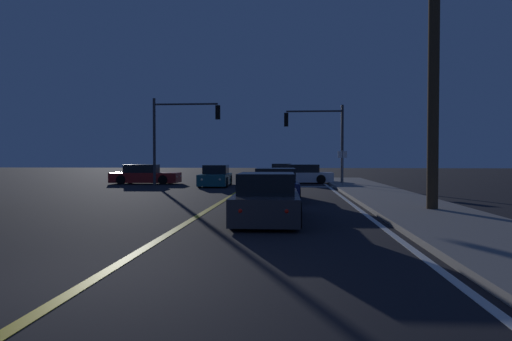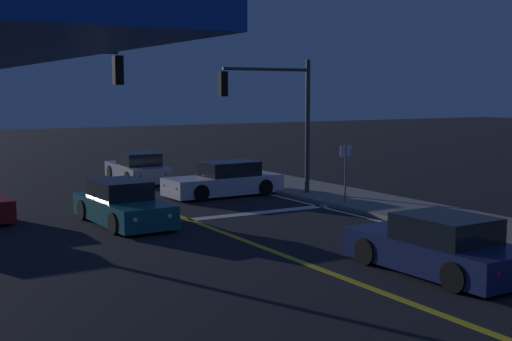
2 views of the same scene
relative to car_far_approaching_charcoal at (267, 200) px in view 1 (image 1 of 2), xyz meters
name	(u,v)px [view 1 (image 1 of 2)]	position (x,y,z in m)	size (l,w,h in m)	color
ground_plane	(88,283)	(-2.12, -6.41, -0.58)	(160.00, 160.00, 0.00)	black
sidewalk_right	(399,202)	(4.83, 5.08, -0.51)	(3.20, 41.37, 0.15)	gray
lane_line_center	(221,202)	(-2.12, 5.08, -0.58)	(0.20, 39.07, 0.01)	gold
lane_line_edge_right	(351,203)	(2.98, 5.08, -0.58)	(0.16, 39.07, 0.01)	white
stop_bar	(289,187)	(0.55, 15.07, -0.58)	(5.35, 0.50, 0.01)	white
car_far_approaching_charcoal	(267,200)	(0.00, 0.00, 0.00)	(1.89, 4.44, 1.34)	#2D2D33
car_parked_curb_silver	(282,173)	(-0.11, 24.97, 0.00)	(2.05, 4.56, 1.34)	#B2B5BA
car_following_oncoming_teal	(216,177)	(-4.16, 15.61, 0.00)	(1.97, 4.48, 1.34)	#195960
car_side_waiting_red	(145,175)	(-9.50, 17.65, 0.00)	(4.73, 1.94, 1.34)	maroon
car_lead_oncoming_navy	(275,186)	(0.01, 6.37, 0.00)	(2.08, 4.43, 1.34)	navy
car_mid_block_white	(300,175)	(1.30, 19.13, 0.00)	(4.72, 1.97, 1.34)	silver
traffic_signal_near_right	(320,132)	(2.56, 17.37, 2.97)	(3.94, 0.28, 5.31)	#38383D
traffic_signal_far_left	(178,127)	(-6.67, 15.97, 3.25)	(4.43, 0.28, 5.69)	#38383D
utility_pole_right	(434,64)	(5.13, 2.07, 4.13)	(1.66, 0.35, 9.14)	#42301E
street_sign_corner	(342,162)	(3.73, 14.57, 0.94)	(0.56, 0.12, 2.25)	slate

